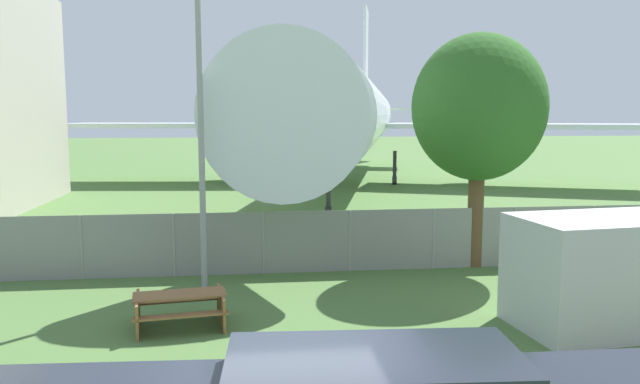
% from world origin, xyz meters
% --- Properties ---
extents(perimeter_fence, '(56.07, 0.07, 1.83)m').
position_xyz_m(perimeter_fence, '(0.00, 10.55, 0.91)').
color(perimeter_fence, gray).
rests_on(perimeter_fence, ground).
extents(airplane, '(38.10, 47.39, 13.99)m').
position_xyz_m(airplane, '(6.26, 32.14, 4.53)').
color(airplane, white).
rests_on(airplane, ground).
extents(portable_cabin, '(4.15, 2.74, 2.43)m').
position_xyz_m(portable_cabin, '(7.27, 5.05, 1.21)').
color(portable_cabin, silver).
rests_on(portable_cabin, ground).
extents(picnic_bench_near_cabin, '(2.15, 1.66, 0.76)m').
position_xyz_m(picnic_bench_near_cabin, '(-1.95, 6.13, 0.48)').
color(picnic_bench_near_cabin, brown).
rests_on(picnic_bench_near_cabin, ground).
extents(tree_near_hangar, '(3.98, 3.98, 7.02)m').
position_xyz_m(tree_near_hangar, '(6.44, 10.71, 4.80)').
color(tree_near_hangar, brown).
rests_on(tree_near_hangar, ground).
extents(light_mast, '(0.44, 0.44, 8.34)m').
position_xyz_m(light_mast, '(-1.62, 9.23, 5.05)').
color(light_mast, '#99999E').
rests_on(light_mast, ground).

